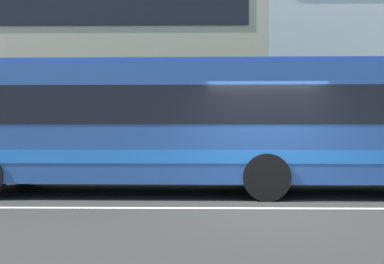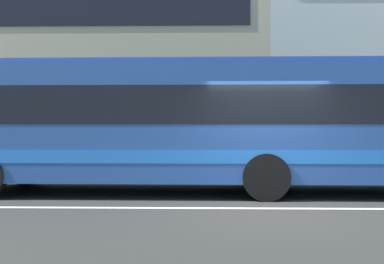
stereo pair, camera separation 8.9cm
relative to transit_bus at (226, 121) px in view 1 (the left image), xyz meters
The scene contains 5 objects.
ground_plane 2.77m from the transit_bus, 69.18° to the right, with size 160.00×160.00×0.00m, color #2F2E2B.
lane_centre_line 2.77m from the transit_bus, 69.18° to the right, with size 60.00×0.16×0.01m, color silver.
hedge_row_far 4.43m from the transit_bus, 51.56° to the left, with size 16.69×1.10×0.81m, color #285028.
apartment_block_left 14.13m from the transit_bus, 123.66° to the left, with size 19.03×9.54×11.14m.
transit_bus is the anchor object (origin of this frame).
Camera 1 is at (-1.43, -8.77, 1.58)m, focal length 43.15 mm.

